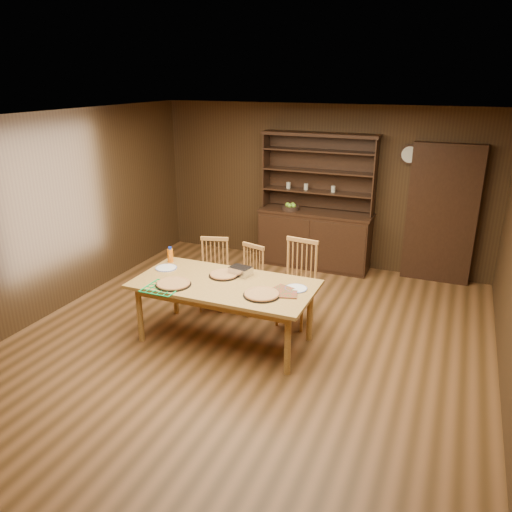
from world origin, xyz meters
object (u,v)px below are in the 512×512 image
at_px(china_hutch, 315,232).
at_px(dining_table, 224,288).
at_px(chair_center, 249,277).
at_px(chair_left, 214,271).
at_px(juice_bottle, 170,255).
at_px(chair_right, 298,279).

xyz_separation_m(china_hutch, dining_table, (-0.27, -2.82, 0.08)).
bearing_deg(chair_center, dining_table, -69.26).
relative_size(china_hutch, chair_left, 2.24).
distance_m(chair_center, juice_bottle, 1.08).
bearing_deg(dining_table, chair_left, 124.44).
distance_m(china_hutch, chair_center, 1.97).
relative_size(dining_table, juice_bottle, 10.36).
bearing_deg(chair_center, chair_right, 10.47).
relative_size(china_hutch, dining_table, 1.04).
distance_m(dining_table, chair_left, 0.99).
relative_size(chair_left, chair_right, 0.88).
distance_m(chair_right, juice_bottle, 1.66).
bearing_deg(chair_left, dining_table, -71.38).
bearing_deg(chair_right, chair_center, -179.43).
bearing_deg(chair_right, juice_bottle, -157.12).
relative_size(china_hutch, chair_right, 1.98).
bearing_deg(dining_table, juice_bottle, 159.48).
height_order(dining_table, juice_bottle, juice_bottle).
relative_size(dining_table, chair_center, 2.30).
height_order(dining_table, chair_center, chair_center).
distance_m(dining_table, chair_right, 1.04).
height_order(china_hutch, chair_center, china_hutch).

